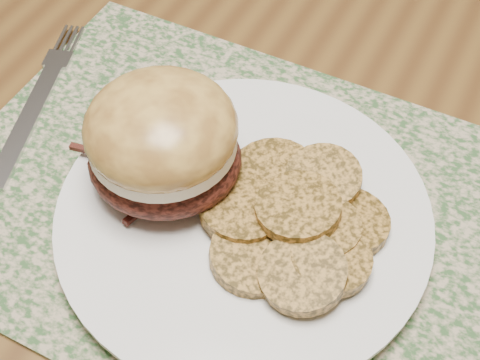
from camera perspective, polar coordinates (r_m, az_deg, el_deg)
name	(u,v)px	position (r m, az deg, el deg)	size (l,w,h in m)	color
ground	(189,320)	(1.30, -4.41, -11.79)	(3.50, 3.50, 0.00)	#55391D
dining_table	(152,50)	(0.76, -7.51, 10.96)	(1.50, 0.90, 0.75)	brown
placemat	(236,206)	(0.51, -0.37, -2.22)	(0.45, 0.33, 0.00)	#32562C
dinner_plate	(244,216)	(0.49, 0.31, -3.12)	(0.26, 0.26, 0.02)	white
pork_sandwich	(163,141)	(0.48, -6.62, 3.31)	(0.14, 0.14, 0.09)	black
roasted_potatoes	(297,220)	(0.47, 4.87, -3.46)	(0.15, 0.15, 0.03)	#AB7832
fork	(39,98)	(0.61, -16.78, 6.69)	(0.08, 0.19, 0.00)	#BBBCC3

